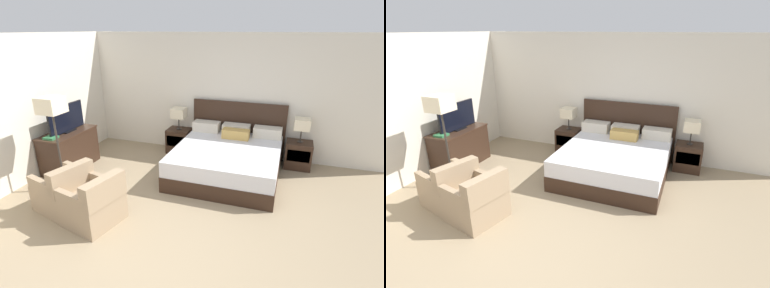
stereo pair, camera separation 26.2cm
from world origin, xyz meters
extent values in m
plane|color=#998466|center=(0.00, 0.00, 0.00)|extent=(10.47, 10.47, 0.00)
cube|color=silver|center=(0.00, 3.52, 1.26)|extent=(6.90, 0.06, 2.52)
cube|color=silver|center=(-2.88, 1.44, 1.26)|extent=(0.06, 5.29, 2.52)
cube|color=#332116|center=(0.44, 2.41, 0.14)|extent=(1.86, 1.97, 0.28)
cube|color=silver|center=(0.44, 2.41, 0.42)|extent=(1.85, 1.95, 0.28)
cube|color=#332116|center=(0.44, 3.42, 0.59)|extent=(1.94, 0.05, 1.18)
cube|color=beige|center=(-0.19, 3.23, 0.66)|extent=(0.55, 0.28, 0.20)
cube|color=beige|center=(0.44, 3.23, 0.66)|extent=(0.55, 0.28, 0.20)
cube|color=beige|center=(1.07, 3.23, 0.66)|extent=(0.55, 0.28, 0.20)
cube|color=tan|center=(0.48, 2.96, 0.65)|extent=(0.52, 0.22, 0.18)
cube|color=#332116|center=(-0.81, 3.22, 0.26)|extent=(0.50, 0.42, 0.53)
cube|color=black|center=(-0.81, 3.01, 0.32)|extent=(0.42, 0.01, 0.23)
cube|color=#332116|center=(1.69, 3.22, 0.26)|extent=(0.50, 0.42, 0.53)
cube|color=black|center=(1.69, 3.01, 0.32)|extent=(0.42, 0.01, 0.23)
cylinder|color=#332D28|center=(-0.81, 3.22, 0.54)|extent=(0.11, 0.11, 0.02)
cylinder|color=#332D28|center=(-0.81, 3.22, 0.67)|extent=(0.02, 0.02, 0.24)
cube|color=beige|center=(-0.81, 3.22, 0.90)|extent=(0.29, 0.29, 0.21)
cylinder|color=#332D28|center=(1.69, 3.22, 0.54)|extent=(0.11, 0.11, 0.02)
cylinder|color=#332D28|center=(1.69, 3.22, 0.67)|extent=(0.02, 0.02, 0.24)
cube|color=beige|center=(1.69, 3.22, 0.90)|extent=(0.29, 0.29, 0.21)
cube|color=#332116|center=(-2.55, 1.78, 0.37)|extent=(0.55, 1.09, 0.74)
cube|color=#382419|center=(-2.55, 1.78, 0.73)|extent=(0.57, 1.12, 0.02)
cube|color=black|center=(-2.55, 1.82, 0.75)|extent=(0.18, 0.28, 0.02)
cube|color=black|center=(-2.55, 1.82, 1.01)|extent=(0.04, 0.90, 0.51)
cube|color=black|center=(-2.53, 1.82, 1.01)|extent=(0.01, 0.88, 0.49)
cube|color=#2D7042|center=(-2.55, 1.38, 0.76)|extent=(0.22, 0.20, 0.04)
cube|color=#9E8466|center=(-1.69, 0.58, 0.20)|extent=(0.84, 0.84, 0.40)
cube|color=#9E8466|center=(-1.43, 0.51, 0.58)|extent=(0.34, 0.70, 0.36)
cube|color=#9E8466|center=(-1.77, 0.30, 0.49)|extent=(0.63, 0.25, 0.18)
cube|color=#9E8466|center=(-1.61, 0.86, 0.49)|extent=(0.63, 0.25, 0.18)
cube|color=#9E8466|center=(-1.04, 0.41, 0.20)|extent=(0.81, 0.81, 0.40)
cube|color=#9E8466|center=(-0.78, 0.35, 0.58)|extent=(0.31, 0.70, 0.36)
cube|color=#9E8466|center=(-1.11, 0.12, 0.49)|extent=(0.63, 0.22, 0.18)
cube|color=#9E8466|center=(-0.98, 0.69, 0.49)|extent=(0.63, 0.22, 0.18)
cylinder|color=#332D28|center=(-2.05, 1.00, 0.01)|extent=(0.28, 0.28, 0.02)
cylinder|color=#332D28|center=(-2.05, 1.00, 0.69)|extent=(0.03, 0.03, 1.33)
cube|color=beige|center=(-2.05, 1.00, 1.48)|extent=(0.35, 0.35, 0.25)
camera|label=1|loc=(1.44, -2.57, 2.58)|focal=28.00mm
camera|label=2|loc=(1.68, -2.48, 2.58)|focal=28.00mm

